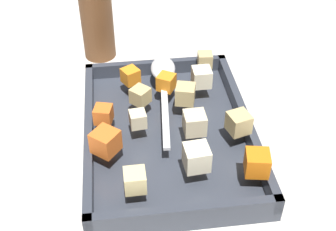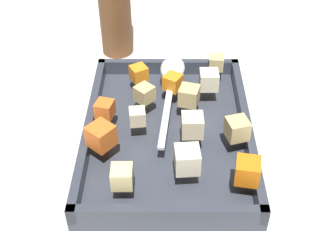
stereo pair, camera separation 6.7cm
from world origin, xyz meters
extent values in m
plane|color=beige|center=(0.00, 0.00, 0.00)|extent=(4.00, 4.00, 0.00)
cube|color=#333842|center=(-0.01, -0.01, 0.01)|extent=(0.34, 0.25, 0.01)
cube|color=#333842|center=(-0.01, -0.13, 0.03)|extent=(0.34, 0.01, 0.03)
cube|color=#333842|center=(-0.01, 0.11, 0.03)|extent=(0.34, 0.01, 0.03)
cube|color=#333842|center=(-0.18, -0.01, 0.03)|extent=(0.01, 0.25, 0.03)
cube|color=#333842|center=(0.15, -0.01, 0.03)|extent=(0.01, 0.25, 0.03)
cube|color=orange|center=(-0.02, -0.10, 0.05)|extent=(0.03, 0.03, 0.03)
cube|color=orange|center=(0.04, -0.10, 0.06)|extent=(0.05, 0.05, 0.03)
cube|color=orange|center=(0.11, 0.10, 0.06)|extent=(0.04, 0.04, 0.03)
cube|color=orange|center=(-0.12, -0.06, 0.05)|extent=(0.03, 0.03, 0.03)
cube|color=orange|center=(-0.09, 0.00, 0.05)|extent=(0.04, 0.04, 0.03)
cube|color=beige|center=(0.09, 0.02, 0.06)|extent=(0.04, 0.04, 0.03)
cube|color=tan|center=(0.02, 0.09, 0.06)|extent=(0.04, 0.04, 0.03)
cube|color=beige|center=(-0.10, 0.06, 0.06)|extent=(0.03, 0.03, 0.03)
cube|color=tan|center=(-0.06, -0.04, 0.05)|extent=(0.04, 0.04, 0.03)
cube|color=beige|center=(-0.01, -0.05, 0.05)|extent=(0.03, 0.03, 0.02)
cube|color=tan|center=(-0.15, 0.08, 0.05)|extent=(0.03, 0.03, 0.02)
cube|color=beige|center=(0.02, 0.03, 0.06)|extent=(0.03, 0.03, 0.03)
cube|color=tan|center=(-0.06, 0.03, 0.05)|extent=(0.04, 0.04, 0.03)
cube|color=#E0CC89|center=(0.11, -0.07, 0.05)|extent=(0.03, 0.03, 0.03)
ellipsoid|color=silver|center=(-0.14, 0.00, 0.05)|extent=(0.07, 0.05, 0.02)
cube|color=silver|center=(-0.03, -0.01, 0.04)|extent=(0.16, 0.02, 0.01)
cylinder|color=brown|center=(-0.28, -0.11, 0.11)|extent=(0.06, 0.06, 0.21)
camera|label=1|loc=(0.50, -0.07, 0.48)|focal=48.39mm
camera|label=2|loc=(0.51, -0.01, 0.48)|focal=48.39mm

